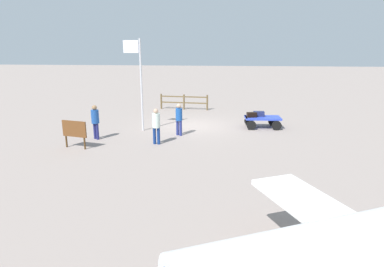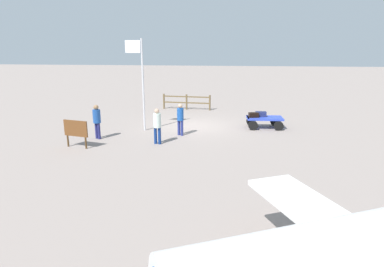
{
  "view_description": "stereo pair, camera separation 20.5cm",
  "coord_description": "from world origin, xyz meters",
  "px_view_note": "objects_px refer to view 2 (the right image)",
  "views": [
    {
      "loc": [
        -1.82,
        18.2,
        4.4
      ],
      "look_at": [
        -0.56,
        6.0,
        1.16
      ],
      "focal_mm": 30.95,
      "sensor_mm": 36.0,
      "label": 1
    },
    {
      "loc": [
        -2.03,
        18.17,
        4.4
      ],
      "look_at": [
        -0.56,
        6.0,
        1.16
      ],
      "focal_mm": 30.95,
      "sensor_mm": 36.0,
      "label": 2
    }
  ],
  "objects_px": {
    "luggage_cart": "(264,120)",
    "airplane_near": "(354,262)",
    "flagpole": "(141,76)",
    "worker_supervisor": "(97,119)",
    "worker_trailing": "(180,117)",
    "suitcase_navy": "(261,114)",
    "signboard": "(76,130)",
    "suitcase_olive": "(254,115)",
    "worker_lead": "(157,123)"
  },
  "relations": [
    {
      "from": "airplane_near",
      "to": "flagpole",
      "type": "bearing_deg",
      "value": -61.26
    },
    {
      "from": "suitcase_navy",
      "to": "worker_lead",
      "type": "bearing_deg",
      "value": 37.94
    },
    {
      "from": "worker_lead",
      "to": "airplane_near",
      "type": "xyz_separation_m",
      "value": [
        -5.31,
        9.75,
        0.2
      ]
    },
    {
      "from": "flagpole",
      "to": "signboard",
      "type": "relative_size",
      "value": 3.86
    },
    {
      "from": "suitcase_navy",
      "to": "suitcase_olive",
      "type": "bearing_deg",
      "value": 34.82
    },
    {
      "from": "luggage_cart",
      "to": "signboard",
      "type": "xyz_separation_m",
      "value": [
        8.63,
        4.74,
        0.36
      ]
    },
    {
      "from": "suitcase_olive",
      "to": "worker_trailing",
      "type": "xyz_separation_m",
      "value": [
        3.76,
        1.96,
        0.19
      ]
    },
    {
      "from": "suitcase_navy",
      "to": "flagpole",
      "type": "distance_m",
      "value": 6.87
    },
    {
      "from": "worker_trailing",
      "to": "flagpole",
      "type": "distance_m",
      "value": 3.04
    },
    {
      "from": "suitcase_olive",
      "to": "airplane_near",
      "type": "height_order",
      "value": "airplane_near"
    },
    {
      "from": "suitcase_olive",
      "to": "airplane_near",
      "type": "distance_m",
      "value": 13.38
    },
    {
      "from": "suitcase_olive",
      "to": "worker_lead",
      "type": "relative_size",
      "value": 0.34
    },
    {
      "from": "worker_supervisor",
      "to": "flagpole",
      "type": "distance_m",
      "value": 3.19
    },
    {
      "from": "worker_lead",
      "to": "signboard",
      "type": "relative_size",
      "value": 1.34
    },
    {
      "from": "airplane_near",
      "to": "suitcase_navy",
      "type": "bearing_deg",
      "value": -88.67
    },
    {
      "from": "worker_lead",
      "to": "worker_supervisor",
      "type": "relative_size",
      "value": 0.99
    },
    {
      "from": "suitcase_navy",
      "to": "airplane_near",
      "type": "height_order",
      "value": "airplane_near"
    },
    {
      "from": "suitcase_olive",
      "to": "signboard",
      "type": "distance_m",
      "value": 9.26
    },
    {
      "from": "signboard",
      "to": "worker_lead",
      "type": "bearing_deg",
      "value": -163.88
    },
    {
      "from": "suitcase_olive",
      "to": "worker_lead",
      "type": "distance_m",
      "value": 5.83
    },
    {
      "from": "suitcase_navy",
      "to": "worker_trailing",
      "type": "xyz_separation_m",
      "value": [
        4.18,
        2.25,
        0.19
      ]
    },
    {
      "from": "luggage_cart",
      "to": "suitcase_olive",
      "type": "xyz_separation_m",
      "value": [
        0.6,
        0.13,
        0.3
      ]
    },
    {
      "from": "worker_supervisor",
      "to": "luggage_cart",
      "type": "bearing_deg",
      "value": -158.79
    },
    {
      "from": "worker_lead",
      "to": "worker_supervisor",
      "type": "xyz_separation_m",
      "value": [
        3.1,
        -0.53,
        0.02
      ]
    },
    {
      "from": "suitcase_olive",
      "to": "signboard",
      "type": "height_order",
      "value": "signboard"
    },
    {
      "from": "worker_supervisor",
      "to": "worker_trailing",
      "type": "bearing_deg",
      "value": -164.07
    },
    {
      "from": "suitcase_navy",
      "to": "worker_trailing",
      "type": "bearing_deg",
      "value": 28.29
    },
    {
      "from": "luggage_cart",
      "to": "worker_trailing",
      "type": "relative_size",
      "value": 1.23
    },
    {
      "from": "airplane_near",
      "to": "signboard",
      "type": "bearing_deg",
      "value": -44.96
    },
    {
      "from": "suitcase_olive",
      "to": "flagpole",
      "type": "relative_size",
      "value": 0.12
    },
    {
      "from": "suitcase_navy",
      "to": "worker_lead",
      "type": "xyz_separation_m",
      "value": [
        4.99,
        3.89,
        0.23
      ]
    },
    {
      "from": "signboard",
      "to": "flagpole",
      "type": "bearing_deg",
      "value": -121.24
    },
    {
      "from": "suitcase_navy",
      "to": "airplane_near",
      "type": "bearing_deg",
      "value": 91.33
    },
    {
      "from": "airplane_near",
      "to": "worker_lead",
      "type": "bearing_deg",
      "value": -61.43
    },
    {
      "from": "signboard",
      "to": "worker_trailing",
      "type": "bearing_deg",
      "value": -148.25
    },
    {
      "from": "luggage_cart",
      "to": "flagpole",
      "type": "xyz_separation_m",
      "value": [
        6.55,
        1.3,
        2.44
      ]
    },
    {
      "from": "worker_lead",
      "to": "worker_trailing",
      "type": "xyz_separation_m",
      "value": [
        -0.82,
        -1.65,
        -0.03
      ]
    },
    {
      "from": "suitcase_olive",
      "to": "worker_supervisor",
      "type": "bearing_deg",
      "value": 21.84
    },
    {
      "from": "signboard",
      "to": "worker_supervisor",
      "type": "bearing_deg",
      "value": -103.18
    },
    {
      "from": "worker_trailing",
      "to": "flagpole",
      "type": "bearing_deg",
      "value": -19.81
    },
    {
      "from": "worker_supervisor",
      "to": "flagpole",
      "type": "bearing_deg",
      "value": -132.13
    },
    {
      "from": "worker_lead",
      "to": "flagpole",
      "type": "height_order",
      "value": "flagpole"
    },
    {
      "from": "worker_trailing",
      "to": "airplane_near",
      "type": "bearing_deg",
      "value": 111.51
    },
    {
      "from": "flagpole",
      "to": "signboard",
      "type": "height_order",
      "value": "flagpole"
    },
    {
      "from": "luggage_cart",
      "to": "airplane_near",
      "type": "xyz_separation_m",
      "value": [
        -0.14,
        13.49,
        0.72
      ]
    },
    {
      "from": "luggage_cart",
      "to": "worker_lead",
      "type": "xyz_separation_m",
      "value": [
        5.18,
        3.74,
        0.53
      ]
    },
    {
      "from": "luggage_cart",
      "to": "worker_trailing",
      "type": "bearing_deg",
      "value": 25.65
    },
    {
      "from": "luggage_cart",
      "to": "worker_trailing",
      "type": "distance_m",
      "value": 4.86
    },
    {
      "from": "luggage_cart",
      "to": "suitcase_navy",
      "type": "xyz_separation_m",
      "value": [
        0.18,
        -0.16,
        0.3
      ]
    },
    {
      "from": "airplane_near",
      "to": "flagpole",
      "type": "relative_size",
      "value": 1.56
    }
  ]
}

